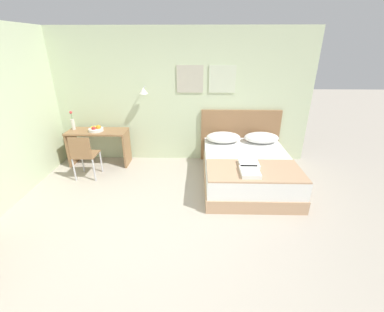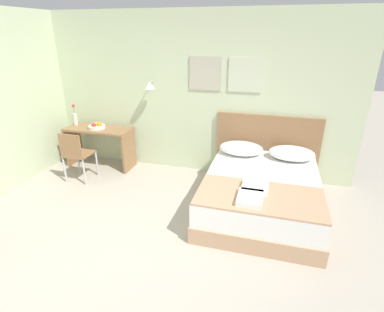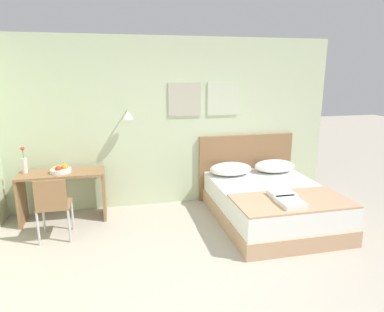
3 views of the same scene
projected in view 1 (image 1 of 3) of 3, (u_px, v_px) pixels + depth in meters
ground_plane at (157, 241)px, 3.32m from camera, size 24.00×24.00×0.00m
wall_back at (173, 98)px, 5.20m from camera, size 5.56×0.31×2.65m
bed at (247, 170)px, 4.62m from camera, size 1.52×1.97×0.52m
headboard at (240, 136)px, 5.43m from camera, size 1.64×0.06×1.10m
pillow_left at (223, 137)px, 5.13m from camera, size 0.68×0.46×0.20m
pillow_right at (261, 138)px, 5.11m from camera, size 0.68×0.46×0.20m
throw_blanket at (255, 170)px, 3.99m from camera, size 1.48×0.79×0.02m
folded_towel_near_foot at (249, 164)px, 4.10m from camera, size 0.31×0.29×0.06m
folded_towel_mid_bed at (250, 172)px, 3.85m from camera, size 0.28×0.36×0.06m
desk at (99, 141)px, 5.25m from camera, size 1.18×0.50×0.73m
desk_chair at (84, 154)px, 4.65m from camera, size 0.41×0.41×0.85m
fruit_bowl at (96, 129)px, 5.12m from camera, size 0.29×0.29×0.13m
flower_vase at (73, 123)px, 5.17m from camera, size 0.07×0.07×0.39m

